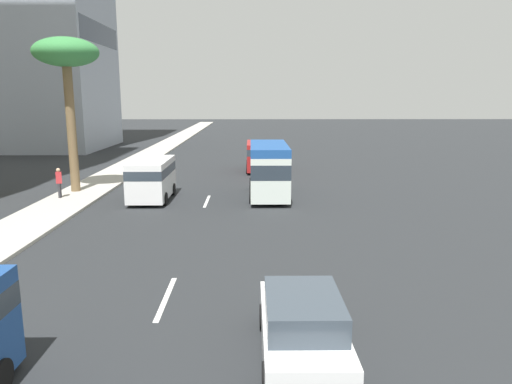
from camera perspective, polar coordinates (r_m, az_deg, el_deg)
The scene contains 10 objects.
ground_plane at distance 34.37m, azimuth -4.85°, elevation 1.26°, with size 198.00×198.00×0.00m, color #26282B.
sidewalk_right at distance 35.83m, azimuth -17.56°, elevation 1.30°, with size 162.00×3.08×0.15m, color #B2ADA3.
lane_stripe_mid at distance 14.93m, azimuth -10.65°, elevation -12.28°, with size 3.20×0.16×0.01m, color silver.
lane_stripe_far at distance 27.84m, azimuth -5.85°, elevation -1.10°, with size 3.20×0.16×0.01m, color silver.
van_lead at distance 28.51m, azimuth -12.28°, elevation 1.76°, with size 4.73×2.17×2.37m.
minibus_second at distance 28.75m, azimuth 1.52°, elevation 2.84°, with size 6.48×2.32×3.17m.
car_third at distance 11.42m, azimuth 5.50°, elevation -15.69°, with size 4.44×1.89×1.58m.
van_fifth at distance 39.05m, azimuth 0.47°, elevation 4.47°, with size 5.06×2.22×2.32m.
pedestrian_mid_block at distance 30.08m, azimuth -22.35°, elevation 1.18°, with size 0.32×0.38×1.74m.
palm_tree at distance 31.63m, azimuth -21.61°, elevation 14.52°, with size 3.83×3.83×9.25m.
Camera 1 is at (-2.27, -2.56, 5.90)m, focal length 33.68 mm.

